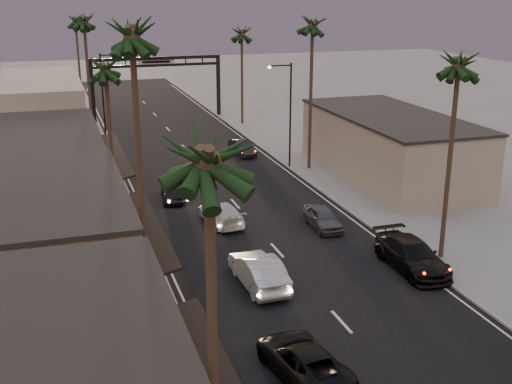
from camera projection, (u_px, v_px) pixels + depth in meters
ground at (225, 192)px, 49.05m from camera, size 200.00×200.00×0.00m
road at (209, 175)px, 53.58m from camera, size 14.00×120.00×0.02m
sidewalk_left at (87, 162)px, 57.14m from camera, size 5.00×92.00×0.12m
sidewalk_right at (286, 147)px, 62.68m from camera, size 5.00×92.00×0.12m
storefront_mid at (44, 246)px, 31.73m from camera, size 8.00×14.00×5.50m
storefront_far at (43, 168)px, 46.31m from camera, size 8.00×16.00×5.00m
storefront_dist at (42, 107)px, 67.01m from camera, size 8.00×20.00×6.00m
building_right at (389, 147)px, 52.36m from camera, size 8.00×18.00×5.00m
arch at (157, 72)px, 74.56m from camera, size 15.20×0.40×7.27m
streetlight_right at (287, 107)px, 53.97m from camera, size 2.13×0.30×9.00m
streetlight_left at (106, 92)px, 61.73m from camera, size 2.13×0.30×9.00m
palm_la at (208, 145)px, 14.94m from camera, size 3.20×3.20×13.20m
palm_lb at (131, 27)px, 26.14m from camera, size 3.20×3.20×15.20m
palm_lc at (105, 63)px, 39.72m from camera, size 3.20×3.20×12.20m
palm_ld at (83, 17)px, 56.35m from camera, size 3.20×3.20×14.20m
palm_ra at (459, 57)px, 33.55m from camera, size 3.20×3.20×13.20m
palm_rb at (313, 20)px, 51.39m from camera, size 3.20×3.20×14.20m
palm_rc at (242, 30)px, 70.12m from camera, size 3.20×3.20×12.20m
palm_far at (75, 17)px, 77.59m from camera, size 3.20×3.20×13.20m
oncoming_pickup at (303, 360)px, 25.67m from camera, size 3.01×5.37×1.42m
oncoming_silver at (259, 271)px, 33.41m from camera, size 1.95×5.21×1.70m
oncoming_white at (221, 213)px, 42.35m from camera, size 2.53×5.02×1.40m
oncoming_dgrey at (173, 192)px, 46.94m from camera, size 2.05×4.12×1.35m
curbside_black at (412, 255)px, 35.41m from camera, size 2.35×5.74×1.66m
curbside_grey at (323, 218)px, 41.58m from camera, size 1.74×4.09×1.38m
curbside_far at (242, 148)px, 59.74m from camera, size 1.73×4.27×1.38m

